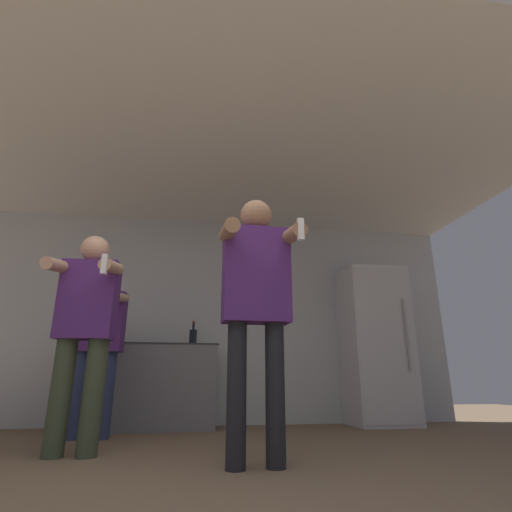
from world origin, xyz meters
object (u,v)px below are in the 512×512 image
bottle_red_label (79,332)px  person_man_side (85,324)px  bottle_brown_liquor (107,336)px  person_woman_foreground (256,293)px  bottle_green_wine (193,337)px  refrigerator (375,344)px  person_spectator_back (98,339)px

bottle_red_label → person_man_side: size_ratio=0.20×
bottle_brown_liquor → person_woman_foreground: size_ratio=0.13×
bottle_green_wine → person_woman_foreground: 2.21m
refrigerator → bottle_brown_liquor: bearing=179.8°
bottle_red_label → bottle_green_wine: 1.26m
bottle_red_label → bottle_green_wine: (1.26, 0.00, -0.03)m
person_spectator_back → bottle_red_label: bearing=117.5°
bottle_brown_liquor → bottle_green_wine: 0.96m
bottle_red_label → person_spectator_back: 0.79m
bottle_brown_liquor → bottle_green_wine: bottle_green_wine is taller
bottle_green_wine → refrigerator: bearing=-0.2°
person_woman_foreground → bottle_brown_liquor: bearing=121.9°
bottle_green_wine → person_man_side: person_man_side is taller
person_woman_foreground → person_man_side: size_ratio=1.08×
bottle_brown_liquor → person_man_side: 1.62m
bottle_red_label → person_woman_foreground: (1.66, -2.18, 0.03)m
person_man_side → bottle_brown_liquor: bearing=95.6°
person_man_side → person_spectator_back: 0.93m
bottle_green_wine → person_woman_foreground: person_woman_foreground is taller
bottle_red_label → person_man_side: bearing=-74.1°
bottle_green_wine → person_spectator_back: person_spectator_back is taller
bottle_brown_liquor → bottle_green_wine: bearing=0.0°
refrigerator → bottle_red_label: size_ratio=5.83×
bottle_brown_liquor → person_spectator_back: person_spectator_back is taller
bottle_red_label → person_man_side: (0.46, -1.61, -0.12)m
bottle_red_label → person_spectator_back: (0.36, -0.69, -0.14)m
refrigerator → bottle_red_label: (-3.49, 0.01, 0.09)m
person_man_side → bottle_green_wine: bearing=63.7°
bottle_brown_liquor → person_man_side: bearing=-84.4°
bottle_green_wine → person_spectator_back: bearing=-142.6°
refrigerator → person_woman_foreground: size_ratio=1.08×
person_man_side → person_spectator_back: size_ratio=1.04×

